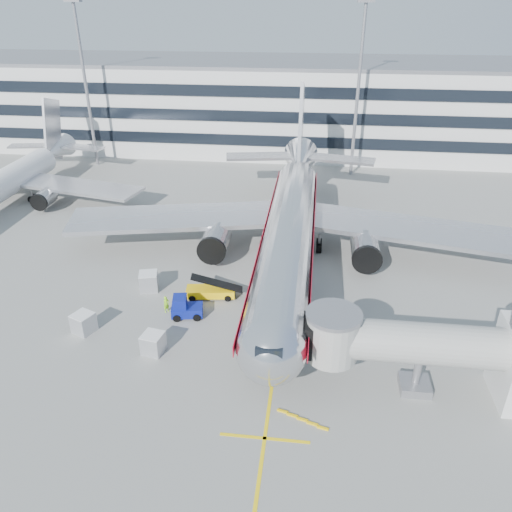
# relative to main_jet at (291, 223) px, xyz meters

# --- Properties ---
(ground) EXTENTS (180.00, 180.00, 0.00)m
(ground) POSITION_rel_main_jet_xyz_m (0.00, -11.72, -4.23)
(ground) COLOR gray
(ground) RESTS_ON ground
(lead_in_line) EXTENTS (0.25, 70.00, 0.01)m
(lead_in_line) POSITION_rel_main_jet_xyz_m (0.00, -1.72, -4.23)
(lead_in_line) COLOR yellow
(lead_in_line) RESTS_ON ground
(stop_bar) EXTENTS (6.00, 0.25, 0.01)m
(stop_bar) POSITION_rel_main_jet_xyz_m (0.00, -25.72, -4.23)
(stop_bar) COLOR yellow
(stop_bar) RESTS_ON ground
(main_jet) EXTENTS (50.95, 48.70, 16.06)m
(main_jet) POSITION_rel_main_jet_xyz_m (0.00, 0.00, 0.00)
(main_jet) COLOR silver
(main_jet) RESTS_ON ground
(jet_bridge) EXTENTS (17.80, 4.50, 7.00)m
(jet_bridge) POSITION_rel_main_jet_xyz_m (12.18, -19.72, -0.36)
(jet_bridge) COLOR silver
(jet_bridge) RESTS_ON ground
(terminal) EXTENTS (150.00, 24.25, 15.60)m
(terminal) POSITION_rel_main_jet_xyz_m (0.00, 46.23, 3.57)
(terminal) COLOR silver
(terminal) RESTS_ON ground
(light_mast_west) EXTENTS (2.40, 1.20, 25.45)m
(light_mast_west) POSITION_rel_main_jet_xyz_m (-35.00, 30.28, 10.64)
(light_mast_west) COLOR gray
(light_mast_west) RESTS_ON ground
(light_mast_centre) EXTENTS (2.40, 1.20, 25.45)m
(light_mast_centre) POSITION_rel_main_jet_xyz_m (8.00, 30.28, 10.64)
(light_mast_centre) COLOR gray
(light_mast_centre) RESTS_ON ground
(second_jet) EXTENTS (38.21, 36.52, 12.04)m
(second_jet) POSITION_rel_main_jet_xyz_m (-39.64, 11.08, -1.06)
(second_jet) COLOR white
(second_jet) RESTS_ON ground
(belt_loader) EXTENTS (5.00, 2.26, 2.35)m
(belt_loader) POSITION_rel_main_jet_xyz_m (-7.05, -9.07, -3.57)
(belt_loader) COLOR yellow
(belt_loader) RESTS_ON ground
(baggage_tug) EXTENTS (3.02, 2.21, 2.08)m
(baggage_tug) POSITION_rel_main_jet_xyz_m (-8.66, -12.60, -3.33)
(baggage_tug) COLOR navy
(baggage_tug) RESTS_ON ground
(cargo_container_left) EXTENTS (2.15, 2.15, 1.74)m
(cargo_container_left) POSITION_rel_main_jet_xyz_m (-16.79, -15.88, -3.36)
(cargo_container_left) COLOR #BABCC1
(cargo_container_left) RESTS_ON ground
(cargo_container_right) EXTENTS (2.12, 2.12, 1.84)m
(cargo_container_right) POSITION_rel_main_jet_xyz_m (-13.36, -8.48, -3.31)
(cargo_container_right) COLOR #BABCC1
(cargo_container_right) RESTS_ON ground
(cargo_container_front) EXTENTS (1.89, 1.89, 1.72)m
(cargo_container_front) POSITION_rel_main_jet_xyz_m (-9.97, -17.87, -3.37)
(cargo_container_front) COLOR #BABCC1
(cargo_container_front) RESTS_ON ground
(ramp_worker) EXTENTS (0.68, 0.70, 1.63)m
(ramp_worker) POSITION_rel_main_jet_xyz_m (-10.54, -12.09, -3.42)
(ramp_worker) COLOR #9EF81A
(ramp_worker) RESTS_ON ground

